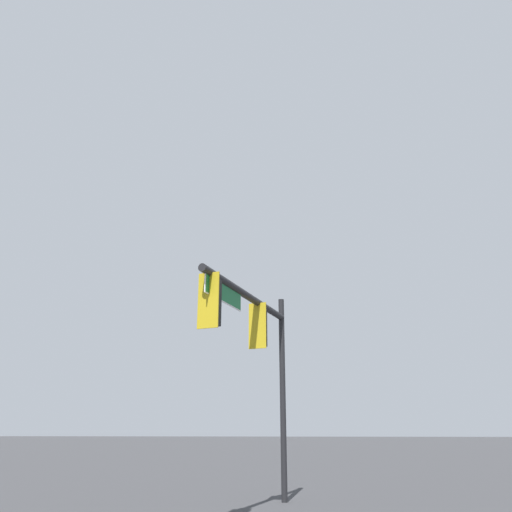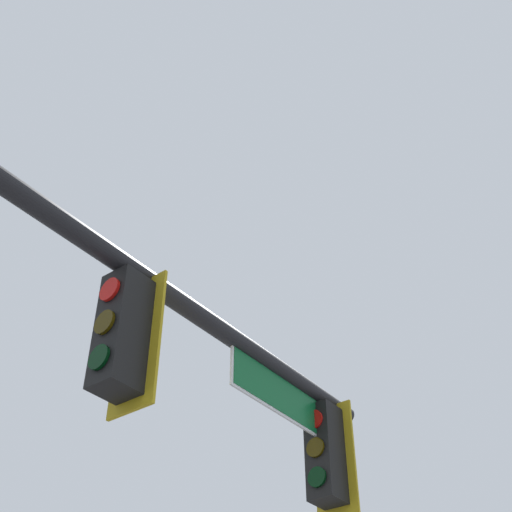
# 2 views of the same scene
# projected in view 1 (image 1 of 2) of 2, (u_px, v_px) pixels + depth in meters

# --- Properties ---
(signal_pole_near) EXTENTS (5.61, 1.54, 6.03)m
(signal_pole_near) POSITION_uv_depth(u_px,v_px,m) (253.00, 331.00, 13.68)
(signal_pole_near) COLOR black
(signal_pole_near) RESTS_ON ground_plane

